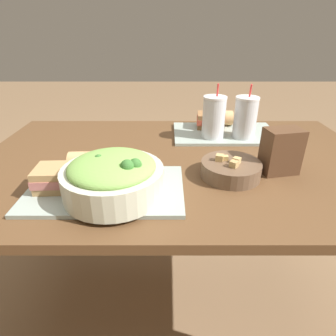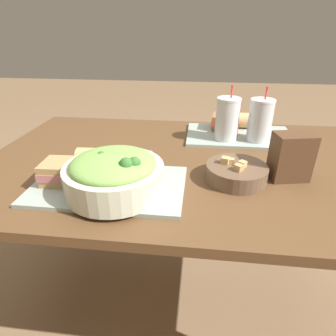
% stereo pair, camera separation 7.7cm
% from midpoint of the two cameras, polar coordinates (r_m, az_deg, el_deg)
% --- Properties ---
extents(ground_plane, '(12.00, 12.00, 0.00)m').
position_cam_midpoint_polar(ground_plane, '(1.50, -0.04, -25.56)').
color(ground_plane, '#846647').
extents(dining_table, '(1.44, 0.90, 0.76)m').
position_cam_midpoint_polar(dining_table, '(1.06, -0.06, -2.91)').
color(dining_table, brown).
rests_on(dining_table, ground_plane).
extents(tray_near, '(0.44, 0.27, 0.01)m').
position_cam_midpoint_polar(tray_near, '(0.84, -14.86, -4.20)').
color(tray_near, '#99A89E').
rests_on(tray_near, dining_table).
extents(tray_far, '(0.44, 0.27, 0.01)m').
position_cam_midpoint_polar(tray_far, '(1.26, 9.96, 6.91)').
color(tray_far, '#99A89E').
rests_on(tray_far, dining_table).
extents(salad_bowl, '(0.27, 0.27, 0.12)m').
position_cam_midpoint_polar(salad_bowl, '(0.78, -13.74, -1.68)').
color(salad_bowl, beige).
rests_on(salad_bowl, tray_near).
extents(soup_bowl, '(0.19, 0.19, 0.07)m').
position_cam_midpoint_polar(soup_bowl, '(0.89, 10.42, -0.21)').
color(soup_bowl, brown).
rests_on(soup_bowl, dining_table).
extents(sandwich_near, '(0.13, 0.10, 0.06)m').
position_cam_midpoint_polar(sandwich_near, '(0.87, -23.80, -1.85)').
color(sandwich_near, tan).
rests_on(sandwich_near, tray_near).
extents(baguette_near, '(0.13, 0.07, 0.07)m').
position_cam_midpoint_polar(baguette_near, '(0.92, -17.48, 1.13)').
color(baguette_near, tan).
rests_on(baguette_near, tray_near).
extents(sandwich_far, '(0.13, 0.11, 0.06)m').
position_cam_midpoint_polar(sandwich_far, '(1.30, 7.07, 9.55)').
color(sandwich_far, olive).
rests_on(sandwich_far, tray_far).
extents(baguette_far, '(0.10, 0.07, 0.07)m').
position_cam_midpoint_polar(baguette_far, '(1.34, 9.41, 9.96)').
color(baguette_far, tan).
rests_on(baguette_far, tray_far).
extents(drink_cup_dark, '(0.09, 0.09, 0.22)m').
position_cam_midpoint_polar(drink_cup_dark, '(1.17, 7.59, 9.89)').
color(drink_cup_dark, silver).
rests_on(drink_cup_dark, tray_far).
extents(drink_cup_red, '(0.09, 0.09, 0.22)m').
position_cam_midpoint_polar(drink_cup_red, '(1.19, 13.82, 9.64)').
color(drink_cup_red, silver).
rests_on(drink_cup_red, tray_far).
extents(chip_bag, '(0.13, 0.10, 0.15)m').
position_cam_midpoint_polar(chip_bag, '(0.94, 20.06, 3.14)').
color(chip_bag, brown).
rests_on(chip_bag, dining_table).
extents(napkin_folded, '(0.12, 0.09, 0.00)m').
position_cam_midpoint_polar(napkin_folded, '(1.04, -10.69, 2.27)').
color(napkin_folded, silver).
rests_on(napkin_folded, dining_table).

